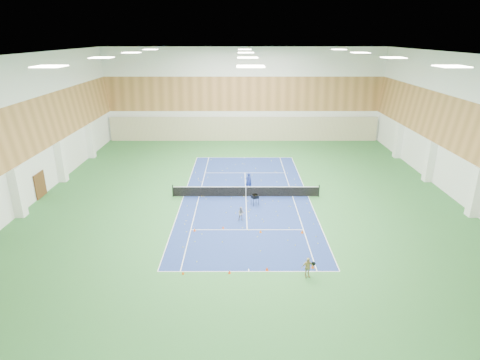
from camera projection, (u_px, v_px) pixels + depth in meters
name	position (u px, v px, depth m)	size (l,w,h in m)	color
ground	(246.00, 197.00, 35.24)	(40.00, 40.00, 0.00)	#2E6B31
room_shell	(246.00, 130.00, 33.18)	(36.00, 40.00, 12.00)	white
wood_cladding	(246.00, 105.00, 32.50)	(36.00, 40.00, 8.00)	#AE7640
ceiling_light_grid	(247.00, 55.00, 31.16)	(21.40, 25.40, 0.06)	white
court_surface	(246.00, 196.00, 35.23)	(10.97, 23.77, 0.01)	navy
tennis_balls_scatter	(246.00, 196.00, 35.22)	(10.57, 22.77, 0.07)	yellow
tennis_net	(246.00, 191.00, 35.05)	(12.80, 0.10, 1.10)	black
back_curtain	(244.00, 129.00, 53.25)	(35.40, 0.16, 3.20)	#C6B793
door_left_b	(40.00, 185.00, 34.84)	(0.08, 1.80, 2.20)	#593319
coach	(248.00, 181.00, 36.49)	(0.60, 0.39, 1.65)	navy
child_court	(241.00, 214.00, 30.53)	(0.54, 0.42, 1.11)	gray
child_apron	(307.00, 267.00, 23.38)	(0.74, 0.31, 1.26)	tan
ball_cart	(255.00, 200.00, 33.31)	(0.55, 0.55, 0.94)	black
cone_svc_a	(195.00, 230.00, 29.00)	(0.21, 0.21, 0.23)	#FF560D
cone_svc_b	(223.00, 227.00, 29.40)	(0.18, 0.18, 0.20)	#FF510D
cone_svc_c	(261.00, 231.00, 28.79)	(0.20, 0.20, 0.22)	orange
cone_svc_d	(302.00, 232.00, 28.71)	(0.23, 0.23, 0.25)	#D6530B
cone_base_a	(183.00, 273.00, 23.80)	(0.17, 0.17, 0.19)	#DF530B
cone_base_b	(230.00, 272.00, 23.88)	(0.18, 0.18, 0.20)	#FF410D
cone_base_c	(267.00, 269.00, 24.15)	(0.21, 0.21, 0.24)	#EE3F0C
cone_base_d	(313.00, 266.00, 24.41)	(0.22, 0.22, 0.24)	#FF5C0D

